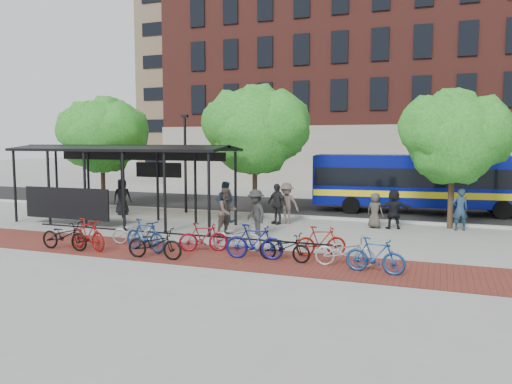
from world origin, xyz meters
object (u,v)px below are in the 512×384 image
(tree_a, at_px, (104,132))
(bike_5, at_px, (203,237))
(tree_c, at_px, (456,134))
(bike_1, at_px, (88,234))
(bus, at_px, (423,180))
(bus_shelter, at_px, (120,158))
(bike_8, at_px, (284,247))
(bike_2, at_px, (135,232))
(pedestrian_4, at_px, (277,204))
(lamp_post_left, at_px, (185,161))
(bike_11, at_px, (375,256))
(pedestrian_7, at_px, (460,209))
(pedestrian_9, at_px, (256,213))
(pedestrian_5, at_px, (394,209))
(bike_7, at_px, (254,242))
(pedestrian_2, at_px, (225,202))
(bike_4, at_px, (155,244))
(bike_6, at_px, (237,237))
(bike_10, at_px, (345,251))
(pedestrian_3, at_px, (286,203))
(pedestrian_6, at_px, (375,210))
(pedestrian_0, at_px, (122,197))
(pedestrian_8, at_px, (227,212))
(bike_9, at_px, (321,241))
(tree_b, at_px, (257,127))

(tree_a, bearing_deg, bike_5, -38.27)
(tree_c, height_order, bike_1, tree_c)
(bus, bearing_deg, bus_shelter, -152.81)
(tree_c, relative_size, bike_8, 3.41)
(bike_2, distance_m, pedestrian_4, 7.04)
(lamp_post_left, distance_m, bus, 12.47)
(bike_8, relative_size, bike_11, 1.02)
(bike_2, height_order, pedestrian_7, pedestrian_7)
(tree_c, height_order, pedestrian_9, tree_c)
(pedestrian_5, bearing_deg, bike_7, 47.17)
(bike_5, distance_m, pedestrian_2, 6.30)
(bike_4, distance_m, bike_5, 1.79)
(bike_11, bearing_deg, bike_6, 81.32)
(tree_c, height_order, bike_10, tree_c)
(pedestrian_3, bearing_deg, lamp_post_left, 170.01)
(bike_11, xyz_separation_m, pedestrian_4, (-5.29, 7.18, 0.41))
(pedestrian_6, bearing_deg, bike_7, 89.41)
(pedestrian_2, bearing_deg, bike_11, 134.20)
(bike_11, height_order, pedestrian_5, pedestrian_5)
(bike_2, xyz_separation_m, pedestrian_7, (11.16, 7.23, 0.44))
(tree_c, distance_m, pedestrian_0, 16.17)
(pedestrian_8, bearing_deg, pedestrian_5, -31.94)
(bike_6, bearing_deg, bike_9, -89.41)
(bike_1, bearing_deg, bike_6, -54.02)
(bike_2, relative_size, pedestrian_3, 0.92)
(pedestrian_2, bearing_deg, tree_c, -173.50)
(bike_2, bearing_deg, lamp_post_left, 0.74)
(bike_9, height_order, pedestrian_0, pedestrian_0)
(bike_1, distance_m, pedestrian_5, 12.45)
(pedestrian_9, bearing_deg, bike_8, -15.78)
(pedestrian_4, bearing_deg, bike_8, -42.04)
(tree_a, distance_m, pedestrian_2, 8.95)
(pedestrian_7, bearing_deg, pedestrian_8, 10.17)
(bike_6, bearing_deg, tree_c, -45.68)
(bus, xyz_separation_m, pedestrian_6, (-1.77, -5.48, -0.98))
(bike_7, height_order, pedestrian_7, pedestrian_7)
(bus, relative_size, bike_10, 6.40)
(pedestrian_4, bearing_deg, pedestrian_6, 34.17)
(bike_1, distance_m, pedestrian_6, 11.82)
(bike_10, distance_m, pedestrian_9, 5.60)
(tree_b, height_order, bike_7, tree_b)
(bus, bearing_deg, bike_2, -133.65)
(bike_8, xyz_separation_m, bike_11, (2.84, -0.47, 0.06))
(pedestrian_2, bearing_deg, bike_9, 133.32)
(tree_a, distance_m, bus, 17.38)
(pedestrian_0, xyz_separation_m, pedestrian_8, (7.32, -3.31, 0.03))
(bus_shelter, relative_size, pedestrian_7, 5.91)
(bike_9, relative_size, pedestrian_8, 0.87)
(bike_8, bearing_deg, pedestrian_8, 52.30)
(tree_c, bearing_deg, tree_a, 180.00)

